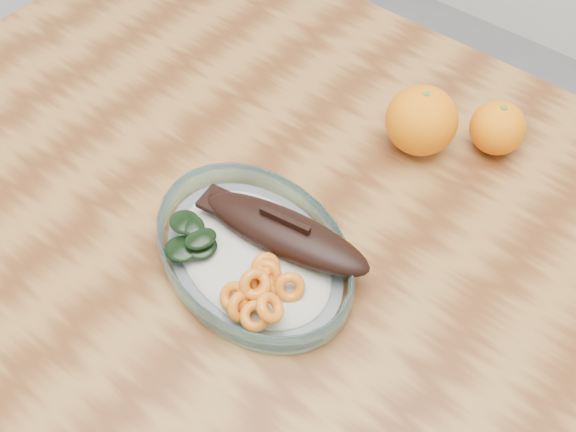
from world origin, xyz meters
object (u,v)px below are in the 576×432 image
at_px(dining_table, 309,273).
at_px(orange_left, 422,121).
at_px(orange_right, 498,128).
at_px(plated_meal, 254,250).

xyz_separation_m(dining_table, orange_left, (0.03, 0.18, 0.14)).
height_order(dining_table, orange_right, orange_right).
distance_m(dining_table, orange_left, 0.23).
bearing_deg(plated_meal, orange_left, 95.64).
bearing_deg(orange_right, plated_meal, -110.32).
bearing_deg(orange_left, plated_meal, -99.40).
distance_m(dining_table, plated_meal, 0.14).
height_order(plated_meal, orange_right, plated_meal).
bearing_deg(plated_meal, orange_right, 84.73).
relative_size(dining_table, orange_right, 17.62).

